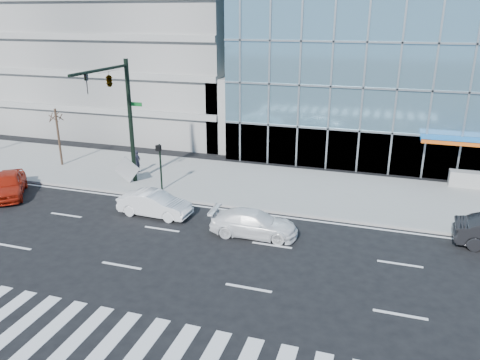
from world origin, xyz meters
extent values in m
plane|color=black|center=(0.00, 0.00, 0.00)|extent=(160.00, 160.00, 0.00)
cube|color=gray|center=(0.00, 8.00, 0.07)|extent=(120.00, 8.00, 0.15)
cube|color=gray|center=(-20.00, 26.00, 10.00)|extent=(24.00, 24.00, 20.00)
cube|color=gray|center=(-6.00, 18.00, 3.00)|extent=(6.00, 8.00, 6.00)
cylinder|color=black|center=(-11.00, 6.00, 4.15)|extent=(0.28, 0.28, 8.00)
cylinder|color=black|center=(-11.00, 3.20, 7.75)|extent=(0.18, 5.60, 0.18)
imported|color=black|center=(-11.00, 1.80, 7.15)|extent=(0.18, 0.22, 1.10)
imported|color=black|center=(-11.00, 4.00, 7.15)|extent=(0.48, 2.24, 0.90)
cube|color=#0C591E|center=(-10.55, 6.00, 5.35)|extent=(0.90, 0.05, 0.25)
cylinder|color=black|center=(-8.50, 5.00, 1.65)|extent=(0.12, 0.12, 3.00)
cube|color=black|center=(-8.50, 4.85, 2.95)|extent=(0.30, 0.25, 0.35)
cylinder|color=#332319|center=(-18.00, 7.50, 2.25)|extent=(0.16, 0.16, 4.20)
ellipsoid|color=#332319|center=(-18.00, 7.50, 3.93)|extent=(1.10, 1.10, 0.90)
imported|color=white|center=(-1.18, 0.83, 0.65)|extent=(4.58, 2.04, 1.31)
imported|color=white|center=(-7.18, 1.54, 0.69)|extent=(4.22, 1.61, 1.37)
imported|color=#B1200D|center=(-17.24, 1.44, 0.76)|extent=(4.05, 4.68, 1.52)
imported|color=black|center=(-11.65, 7.57, 0.96)|extent=(0.42, 0.61, 1.63)
cube|color=#A8A8A8|center=(-11.25, 5.49, 1.06)|extent=(1.82, 0.30, 1.83)
camera|label=1|loc=(4.79, -20.09, 10.73)|focal=35.00mm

